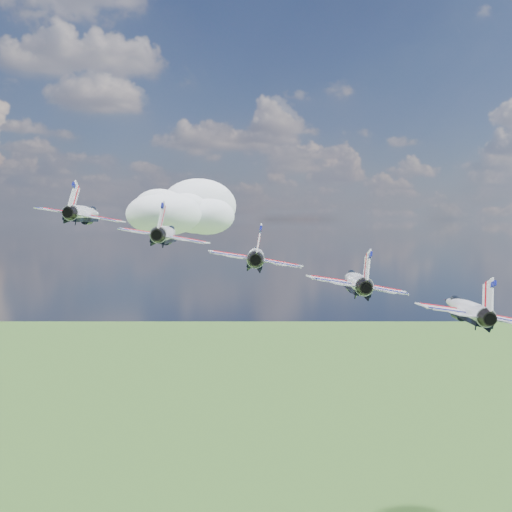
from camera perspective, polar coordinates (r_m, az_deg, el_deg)
name	(u,v)px	position (r m, az deg, el deg)	size (l,w,h in m)	color
cloud_far	(181,207)	(314.42, -6.64, 4.39)	(59.05, 46.39, 23.20)	white
jet_0	(85,213)	(86.85, -14.96, 3.70)	(10.48, 15.51, 4.63)	white
jet_1	(166,234)	(80.77, -7.97, 1.99)	(10.48, 15.51, 4.63)	white
jet_2	(256,256)	(76.15, 0.00, 0.00)	(10.48, 15.51, 4.63)	white
jet_3	(355,281)	(73.27, 8.79, -2.19)	(10.48, 15.51, 4.63)	silver
jet_4	(465,308)	(72.34, 18.07, -4.44)	(10.48, 15.51, 4.63)	white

